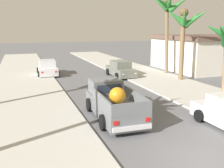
# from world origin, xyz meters

# --- Properties ---
(ground_plane) EXTENTS (160.00, 160.00, 0.00)m
(ground_plane) POSITION_xyz_m (0.00, 0.00, 0.00)
(ground_plane) COLOR slate
(sidewalk_left) EXTENTS (5.37, 60.00, 0.12)m
(sidewalk_left) POSITION_xyz_m (-5.79, 12.00, 0.06)
(sidewalk_left) COLOR beige
(sidewalk_left) RESTS_ON ground
(sidewalk_right) EXTENTS (5.37, 60.00, 0.12)m
(sidewalk_right) POSITION_xyz_m (5.79, 12.00, 0.06)
(sidewalk_right) COLOR beige
(sidewalk_right) RESTS_ON ground
(curb_left) EXTENTS (0.16, 60.00, 0.10)m
(curb_left) POSITION_xyz_m (-4.50, 12.00, 0.05)
(curb_left) COLOR silver
(curb_left) RESTS_ON ground
(curb_right) EXTENTS (0.16, 60.00, 0.10)m
(curb_right) POSITION_xyz_m (4.50, 12.00, 0.05)
(curb_right) COLOR silver
(curb_right) RESTS_ON ground
(pickup_truck) EXTENTS (2.37, 5.28, 1.83)m
(pickup_truck) POSITION_xyz_m (-1.53, 5.70, 0.80)
(pickup_truck) COLOR slate
(pickup_truck) RESTS_ON ground
(car_right_near) EXTENTS (2.03, 4.26, 1.54)m
(car_right_near) POSITION_xyz_m (3.25, 16.40, 0.71)
(car_right_near) COLOR slate
(car_right_near) RESTS_ON ground
(car_left_mid) EXTENTS (2.12, 4.30, 1.54)m
(car_left_mid) POSITION_xyz_m (-3.47, 19.66, 0.71)
(car_left_mid) COLOR silver
(car_left_mid) RESTS_ON ground
(palm_tree_left_fore) EXTENTS (4.15, 3.58, 7.76)m
(palm_tree_left_fore) POSITION_xyz_m (8.25, 16.21, 6.53)
(palm_tree_left_fore) COLOR brown
(palm_tree_left_fore) RESTS_ON ground
(palm_tree_right_mid) EXTENTS (3.59, 3.65, 6.38)m
(palm_tree_right_mid) POSITION_xyz_m (7.74, 12.69, 5.07)
(palm_tree_right_mid) COLOR brown
(palm_tree_right_mid) RESTS_ON ground
(roadside_house) EXTENTS (11.45, 9.39, 3.89)m
(roadside_house) POSITION_xyz_m (15.07, 17.51, 1.96)
(roadside_house) COLOR silver
(roadside_house) RESTS_ON ground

